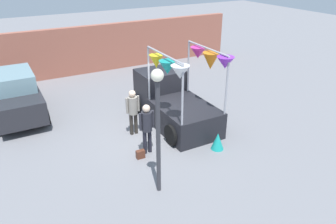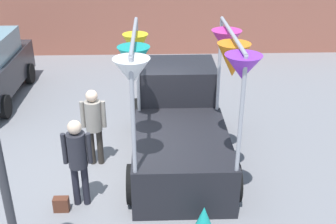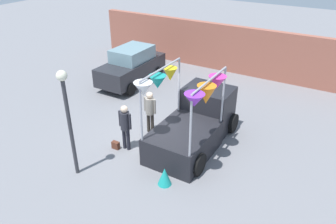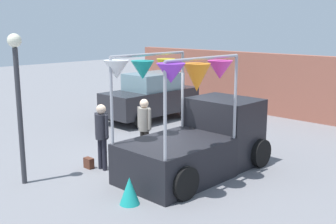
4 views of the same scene
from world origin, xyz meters
name	(u,v)px [view 1 (image 1 of 4)]	position (x,y,z in m)	size (l,w,h in m)	color
ground_plane	(154,131)	(0.00, 0.00, 0.00)	(60.00, 60.00, 0.00)	slate
vendor_truck	(172,99)	(1.07, 0.52, 0.91)	(2.56, 4.20, 3.08)	black
parked_car	(16,95)	(-4.28, 3.82, 0.94)	(1.88, 4.00, 1.88)	#26262B
person_customer	(147,124)	(-0.86, -1.21, 1.07)	(0.53, 0.34, 1.76)	black
person_vendor	(133,108)	(-0.74, 0.20, 1.05)	(0.53, 0.34, 1.73)	#2D2823
handbag	(140,154)	(-1.21, -1.41, 0.14)	(0.28, 0.16, 0.28)	#592D1E
street_lamp	(158,115)	(-1.42, -3.14, 2.36)	(0.32, 0.32, 3.58)	#333338
brick_boundary_wall	(89,49)	(0.00, 8.04, 1.30)	(18.00, 0.36, 2.60)	#9E5947
folded_kite_bundle_teal	(218,141)	(1.34, -2.16, 0.30)	(0.44, 0.44, 0.60)	teal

